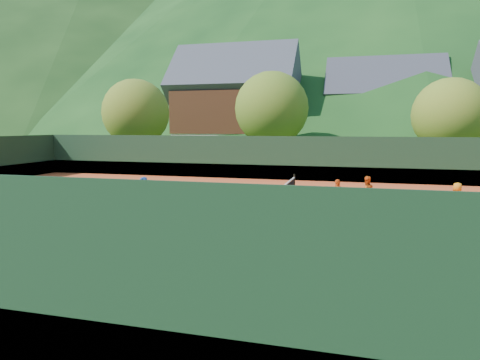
% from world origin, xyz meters
% --- Properties ---
extents(ground, '(400.00, 400.00, 0.00)m').
position_xyz_m(ground, '(0.00, 0.00, 0.00)').
color(ground, '#2E4C17').
rests_on(ground, ground).
extents(clay_court, '(40.00, 24.00, 0.02)m').
position_xyz_m(clay_court, '(0.00, 0.00, 0.01)').
color(clay_court, '#CA4920').
rests_on(clay_court, ground).
extents(mountain_far_left, '(260.00, 260.00, 100.00)m').
position_xyz_m(mountain_far_left, '(-90.00, 150.00, 50.00)').
color(mountain_far_left, black).
rests_on(mountain_far_left, ground).
extents(coach, '(0.70, 0.54, 1.72)m').
position_xyz_m(coach, '(-4.77, -2.05, 0.88)').
color(coach, '#163E93').
rests_on(coach, clay_court).
extents(student_a, '(0.88, 0.79, 1.50)m').
position_xyz_m(student_a, '(3.68, 2.49, 0.77)').
color(student_a, '#E85B14').
rests_on(student_a, clay_court).
extents(student_b, '(0.93, 0.59, 1.47)m').
position_xyz_m(student_b, '(2.49, 1.25, 0.76)').
color(student_b, '#E55514').
rests_on(student_b, clay_court).
extents(student_c, '(0.78, 0.61, 1.42)m').
position_xyz_m(student_c, '(7.20, 1.89, 0.73)').
color(student_c, orange).
rests_on(student_c, clay_court).
extents(tennis_ball_0, '(0.07, 0.07, 0.07)m').
position_xyz_m(tennis_ball_0, '(5.16, -9.47, 0.05)').
color(tennis_ball_0, '#BDE526').
rests_on(tennis_ball_0, clay_court).
extents(tennis_ball_1, '(0.07, 0.07, 0.07)m').
position_xyz_m(tennis_ball_1, '(-2.43, -0.99, 0.05)').
color(tennis_ball_1, '#BDE526').
rests_on(tennis_ball_1, clay_court).
extents(tennis_ball_2, '(0.07, 0.07, 0.07)m').
position_xyz_m(tennis_ball_2, '(4.45, -6.43, 0.05)').
color(tennis_ball_2, '#BDE526').
rests_on(tennis_ball_2, clay_court).
extents(tennis_ball_4, '(0.07, 0.07, 0.07)m').
position_xyz_m(tennis_ball_4, '(3.33, -6.25, 0.05)').
color(tennis_ball_4, '#BDE526').
rests_on(tennis_ball_4, clay_court).
extents(tennis_ball_5, '(0.07, 0.07, 0.07)m').
position_xyz_m(tennis_ball_5, '(3.62, -3.90, 0.05)').
color(tennis_ball_5, '#BDE526').
rests_on(tennis_ball_5, clay_court).
extents(tennis_ball_7, '(0.07, 0.07, 0.07)m').
position_xyz_m(tennis_ball_7, '(2.73, -1.43, 0.05)').
color(tennis_ball_7, '#BDE526').
rests_on(tennis_ball_7, clay_court).
extents(tennis_ball_8, '(0.07, 0.07, 0.07)m').
position_xyz_m(tennis_ball_8, '(-6.37, -7.25, 0.05)').
color(tennis_ball_8, '#BDE526').
rests_on(tennis_ball_8, clay_court).
extents(tennis_ball_9, '(0.07, 0.07, 0.07)m').
position_xyz_m(tennis_ball_9, '(-3.39, -0.85, 0.05)').
color(tennis_ball_9, '#BDE526').
rests_on(tennis_ball_9, clay_court).
extents(tennis_ball_10, '(0.07, 0.07, 0.07)m').
position_xyz_m(tennis_ball_10, '(-3.75, -3.66, 0.05)').
color(tennis_ball_10, '#BDE526').
rests_on(tennis_ball_10, clay_court).
extents(tennis_ball_11, '(0.07, 0.07, 0.07)m').
position_xyz_m(tennis_ball_11, '(2.96, -9.43, 0.05)').
color(tennis_ball_11, '#BDE526').
rests_on(tennis_ball_11, clay_court).
extents(tennis_ball_12, '(0.07, 0.07, 0.07)m').
position_xyz_m(tennis_ball_12, '(-4.56, -4.95, 0.05)').
color(tennis_ball_12, '#BDE526').
rests_on(tennis_ball_12, clay_court).
extents(tennis_ball_13, '(0.07, 0.07, 0.07)m').
position_xyz_m(tennis_ball_13, '(-4.76, -1.73, 0.05)').
color(tennis_ball_13, '#BDE526').
rests_on(tennis_ball_13, clay_court).
extents(tennis_ball_15, '(0.07, 0.07, 0.07)m').
position_xyz_m(tennis_ball_15, '(2.25, -6.65, 0.05)').
color(tennis_ball_15, '#BDE526').
rests_on(tennis_ball_15, clay_court).
extents(tennis_ball_17, '(0.07, 0.07, 0.07)m').
position_xyz_m(tennis_ball_17, '(2.74, -4.23, 0.05)').
color(tennis_ball_17, '#BDE526').
rests_on(tennis_ball_17, clay_court).
extents(tennis_ball_18, '(0.07, 0.07, 0.07)m').
position_xyz_m(tennis_ball_18, '(4.48, -5.97, 0.05)').
color(tennis_ball_18, '#BDE526').
rests_on(tennis_ball_18, clay_court).
extents(tennis_ball_19, '(0.07, 0.07, 0.07)m').
position_xyz_m(tennis_ball_19, '(-4.81, -2.09, 0.05)').
color(tennis_ball_19, '#BDE526').
rests_on(tennis_ball_19, clay_court).
extents(tennis_ball_20, '(0.07, 0.07, 0.07)m').
position_xyz_m(tennis_ball_20, '(-8.11, -1.12, 0.05)').
color(tennis_ball_20, '#BDE526').
rests_on(tennis_ball_20, clay_court).
extents(tennis_ball_21, '(0.07, 0.07, 0.07)m').
position_xyz_m(tennis_ball_21, '(-3.97, -1.40, 0.05)').
color(tennis_ball_21, '#BDE526').
rests_on(tennis_ball_21, clay_court).
extents(tennis_ball_22, '(0.07, 0.07, 0.07)m').
position_xyz_m(tennis_ball_22, '(4.10, -8.28, 0.05)').
color(tennis_ball_22, '#BDE526').
rests_on(tennis_ball_22, clay_court).
extents(tennis_ball_23, '(0.07, 0.07, 0.07)m').
position_xyz_m(tennis_ball_23, '(-7.21, -3.82, 0.05)').
color(tennis_ball_23, '#BDE526').
rests_on(tennis_ball_23, clay_court).
extents(tennis_ball_24, '(0.07, 0.07, 0.07)m').
position_xyz_m(tennis_ball_24, '(-7.22, -2.12, 0.05)').
color(tennis_ball_24, '#BDE526').
rests_on(tennis_ball_24, clay_court).
extents(tennis_ball_25, '(0.07, 0.07, 0.07)m').
position_xyz_m(tennis_ball_25, '(6.43, -3.93, 0.05)').
color(tennis_ball_25, '#BDE526').
rests_on(tennis_ball_25, clay_court).
extents(court_lines, '(23.83, 11.03, 0.00)m').
position_xyz_m(court_lines, '(0.00, 0.00, 0.02)').
color(court_lines, white).
rests_on(court_lines, clay_court).
extents(tennis_net, '(0.10, 12.07, 1.10)m').
position_xyz_m(tennis_net, '(0.00, 0.00, 0.52)').
color(tennis_net, black).
rests_on(tennis_net, clay_court).
extents(perimeter_fence, '(40.40, 24.24, 3.00)m').
position_xyz_m(perimeter_fence, '(0.00, 0.00, 1.27)').
color(perimeter_fence, black).
rests_on(perimeter_fence, clay_court).
extents(ball_hopper, '(0.57, 0.57, 1.00)m').
position_xyz_m(ball_hopper, '(-8.77, -4.20, 0.77)').
color(ball_hopper, black).
rests_on(ball_hopper, clay_court).
extents(chalet_left, '(13.80, 9.93, 12.92)m').
position_xyz_m(chalet_left, '(-10.00, 30.00, 5.65)').
color(chalet_left, beige).
rests_on(chalet_left, ground).
extents(chalet_mid, '(12.65, 8.82, 11.45)m').
position_xyz_m(chalet_mid, '(6.00, 34.00, 4.99)').
color(chalet_mid, beige).
rests_on(chalet_mid, ground).
extents(tree_a, '(6.00, 6.00, 7.88)m').
position_xyz_m(tree_a, '(-16.00, 18.00, 4.87)').
color(tree_a, '#41281A').
rests_on(tree_a, ground).
extents(tree_b, '(6.40, 6.40, 8.40)m').
position_xyz_m(tree_b, '(-4.00, 20.00, 5.19)').
color(tree_b, '#42291A').
rests_on(tree_b, ground).
extents(tree_c, '(5.60, 5.60, 7.35)m').
position_xyz_m(tree_c, '(10.00, 19.00, 4.54)').
color(tree_c, '#3C2418').
rests_on(tree_c, ground).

